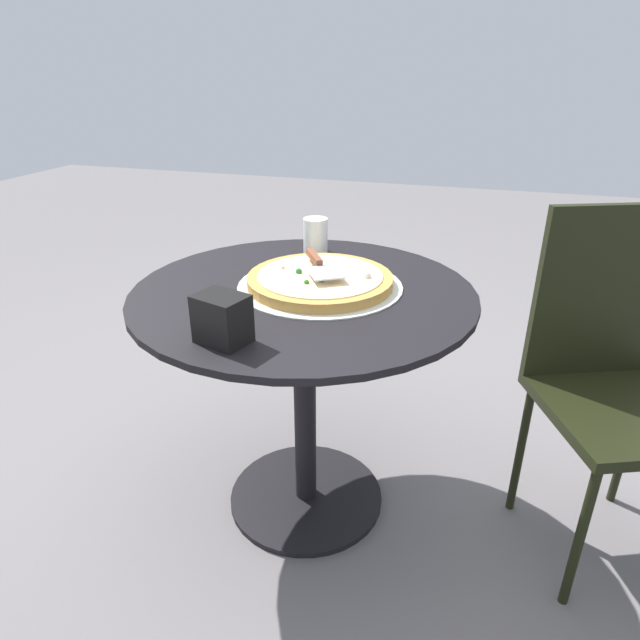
{
  "coord_description": "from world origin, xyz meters",
  "views": [
    {
      "loc": [
        -1.25,
        -0.43,
        1.24
      ],
      "look_at": [
        0.03,
        -0.04,
        0.61
      ],
      "focal_mm": 30.77,
      "sensor_mm": 36.0,
      "label": 1
    }
  ],
  "objects_px": {
    "pizza_on_tray": "(320,281)",
    "patio_chair_near": "(616,367)",
    "drinking_cup": "(315,236)",
    "napkin_dispenser": "(222,319)",
    "patio_table": "(304,351)",
    "pizza_server": "(319,264)"
  },
  "relations": [
    {
      "from": "pizza_server",
      "to": "patio_table",
      "type": "bearing_deg",
      "value": 151.88
    },
    {
      "from": "drinking_cup",
      "to": "patio_chair_near",
      "type": "height_order",
      "value": "patio_chair_near"
    },
    {
      "from": "drinking_cup",
      "to": "patio_chair_near",
      "type": "bearing_deg",
      "value": -101.26
    },
    {
      "from": "patio_chair_near",
      "to": "napkin_dispenser",
      "type": "bearing_deg",
      "value": 118.12
    },
    {
      "from": "patio_table",
      "to": "pizza_on_tray",
      "type": "distance_m",
      "value": 0.2
    },
    {
      "from": "pizza_on_tray",
      "to": "patio_chair_near",
      "type": "distance_m",
      "value": 0.79
    },
    {
      "from": "pizza_on_tray",
      "to": "pizza_server",
      "type": "relative_size",
      "value": 2.13
    },
    {
      "from": "pizza_on_tray",
      "to": "drinking_cup",
      "type": "bearing_deg",
      "value": 19.81
    },
    {
      "from": "napkin_dispenser",
      "to": "patio_chair_near",
      "type": "bearing_deg",
      "value": 44.95
    },
    {
      "from": "patio_table",
      "to": "patio_chair_near",
      "type": "relative_size",
      "value": 0.96
    },
    {
      "from": "pizza_server",
      "to": "napkin_dispenser",
      "type": "distance_m",
      "value": 0.39
    },
    {
      "from": "patio_chair_near",
      "to": "drinking_cup",
      "type": "bearing_deg",
      "value": 78.74
    },
    {
      "from": "drinking_cup",
      "to": "patio_chair_near",
      "type": "xyz_separation_m",
      "value": [
        -0.17,
        -0.86,
        -0.22
      ]
    },
    {
      "from": "pizza_server",
      "to": "patio_chair_near",
      "type": "height_order",
      "value": "patio_chair_near"
    },
    {
      "from": "patio_chair_near",
      "to": "pizza_server",
      "type": "bearing_deg",
      "value": 95.93
    },
    {
      "from": "pizza_server",
      "to": "drinking_cup",
      "type": "distance_m",
      "value": 0.27
    },
    {
      "from": "pizza_on_tray",
      "to": "napkin_dispenser",
      "type": "height_order",
      "value": "napkin_dispenser"
    },
    {
      "from": "pizza_server",
      "to": "napkin_dispenser",
      "type": "relative_size",
      "value": 1.94
    },
    {
      "from": "patio_table",
      "to": "patio_chair_near",
      "type": "xyz_separation_m",
      "value": [
        0.13,
        -0.79,
        0.01
      ]
    },
    {
      "from": "pizza_on_tray",
      "to": "pizza_server",
      "type": "height_order",
      "value": "pizza_server"
    },
    {
      "from": "pizza_server",
      "to": "pizza_on_tray",
      "type": "bearing_deg",
      "value": -158.96
    },
    {
      "from": "patio_table",
      "to": "patio_chair_near",
      "type": "distance_m",
      "value": 0.81
    }
  ]
}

